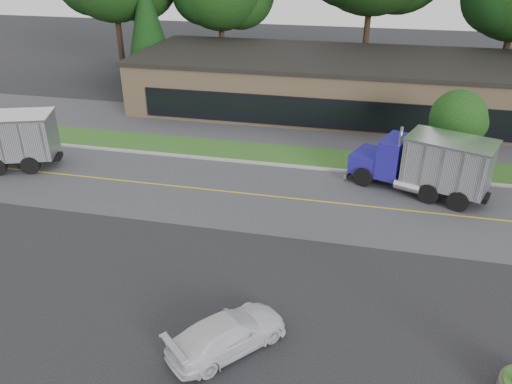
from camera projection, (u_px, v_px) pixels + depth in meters
The scene contains 11 objects.
ground at pixel (224, 299), 19.65m from camera, with size 140.00×140.00×0.00m, color #323237.
road at pixel (270, 196), 27.47m from camera, with size 60.00×8.00×0.02m, color #58585E.
center_line at pixel (270, 196), 27.47m from camera, with size 60.00×0.12×0.01m, color gold.
curb at pixel (283, 166), 31.12m from camera, with size 60.00×0.30×0.12m, color #9E9E99.
grass_verge at pixel (288, 155), 32.68m from camera, with size 60.00×3.40×0.03m, color #2A6021.
far_parking at pixel (299, 130), 37.03m from camera, with size 60.00×7.00×0.02m, color #58585E.
strip_mall at pixel (335, 84), 40.93m from camera, with size 32.00×12.00×4.00m, color tan.
evergreen_left at pixel (147, 22), 46.28m from camera, with size 4.62×4.62×10.51m.
tree_verge at pixel (458, 120), 29.29m from camera, with size 3.47×3.27×4.95m.
dump_truck_blue at pixel (428, 163), 27.11m from camera, with size 7.79×4.98×3.36m.
rally_car at pixel (228, 333), 17.05m from camera, with size 1.77×4.36×1.27m, color silver.
Camera 1 is at (4.70, -14.93, 12.67)m, focal length 35.00 mm.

